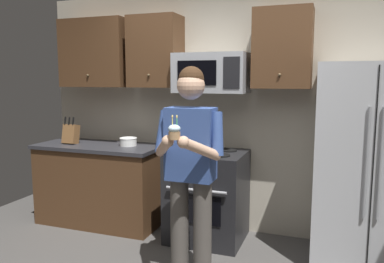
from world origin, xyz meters
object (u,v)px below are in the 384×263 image
object	(u,v)px
knife_block	(71,134)
bowl_large_white	(128,141)
refrigerator	(369,166)
person	(190,163)
microwave	(212,73)
oven_range	(207,196)
cupcake	(174,132)

from	to	relation	value
knife_block	bowl_large_white	xyz separation A→B (m)	(0.69, 0.10, -0.07)
refrigerator	person	size ratio (longest dim) A/B	1.02
microwave	oven_range	bearing A→B (deg)	-90.02
knife_block	cupcake	xyz separation A→B (m)	(1.77, -1.16, 0.26)
bowl_large_white	cupcake	xyz separation A→B (m)	(1.08, -1.26, 0.32)
refrigerator	bowl_large_white	xyz separation A→B (m)	(-2.45, 0.11, 0.07)
microwave	refrigerator	bearing A→B (deg)	-6.03
refrigerator	bowl_large_white	bearing A→B (deg)	177.51
knife_block	person	xyz separation A→B (m)	(1.77, -0.83, -0.04)
oven_range	person	distance (m)	1.02
person	microwave	bearing A→B (deg)	97.55
oven_range	microwave	world-z (taller)	microwave
microwave	cupcake	world-z (taller)	microwave
oven_range	cupcake	size ratio (longest dim) A/B	5.36
cupcake	refrigerator	bearing A→B (deg)	40.10
knife_block	bowl_large_white	size ratio (longest dim) A/B	1.64
cupcake	microwave	bearing A→B (deg)	95.67
oven_range	person	bearing A→B (deg)	-81.42
oven_range	cupcake	world-z (taller)	cupcake
knife_block	person	bearing A→B (deg)	-25.19
bowl_large_white	cupcake	world-z (taller)	cupcake
oven_range	person	xyz separation A→B (m)	(0.13, -0.86, 0.53)
oven_range	microwave	distance (m)	1.26
person	oven_range	bearing A→B (deg)	98.58
person	cupcake	world-z (taller)	person
refrigerator	knife_block	xyz separation A→B (m)	(-3.14, 0.01, 0.13)
microwave	knife_block	size ratio (longest dim) A/B	2.31
oven_range	cupcake	distance (m)	1.46
microwave	person	distance (m)	1.23
oven_range	microwave	size ratio (longest dim) A/B	1.26
refrigerator	bowl_large_white	world-z (taller)	refrigerator
person	refrigerator	bearing A→B (deg)	31.04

